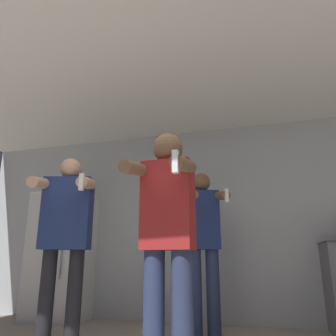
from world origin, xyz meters
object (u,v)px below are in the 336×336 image
object	(u,v)px
person_man_side	(65,231)
person_spectator_back	(203,240)
refrigerator	(61,255)
person_woman_foreground	(167,233)

from	to	relation	value
person_man_side	person_spectator_back	distance (m)	1.53
refrigerator	person_spectator_back	distance (m)	2.04
person_spectator_back	refrigerator	bearing A→B (deg)	170.77
person_spectator_back	person_man_side	bearing A→B (deg)	-132.48
person_woman_foreground	person_spectator_back	bearing A→B (deg)	90.78
person_man_side	person_spectator_back	size ratio (longest dim) A/B	0.96
person_woman_foreground	person_man_side	world-z (taller)	person_man_side
refrigerator	person_woman_foreground	size ratio (longest dim) A/B	1.00
person_man_side	refrigerator	bearing A→B (deg)	124.06
person_woman_foreground	person_spectator_back	xyz separation A→B (m)	(-0.02, 1.51, 0.04)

